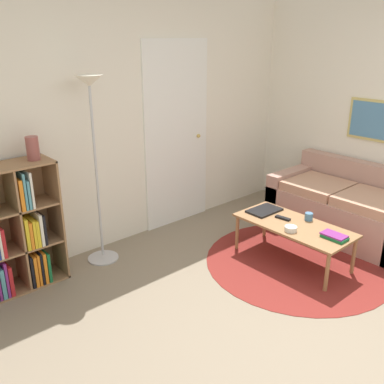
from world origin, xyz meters
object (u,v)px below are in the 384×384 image
at_px(laptop, 264,210).
at_px(cup, 309,217).
at_px(vase_on_shelf, 33,148).
at_px(couch, 348,208).
at_px(floor_lamp, 92,125).
at_px(coffee_table, 294,227).
at_px(bowl, 291,229).

distance_m(laptop, cup, 0.46).
distance_m(cup, vase_on_shelf, 2.63).
bearing_deg(couch, floor_lamp, 152.01).
distance_m(coffee_table, bowl, 0.18).
xyz_separation_m(laptop, bowl, (-0.19, -0.47, 0.01)).
relative_size(floor_lamp, couch, 1.12).
distance_m(couch, bowl, 1.18).
relative_size(coffee_table, vase_on_shelf, 5.67).
bearing_deg(cup, floor_lamp, 140.26).
height_order(couch, vase_on_shelf, vase_on_shelf).
bearing_deg(floor_lamp, coffee_table, -42.43).
relative_size(bowl, cup, 1.49).
height_order(bowl, cup, cup).
height_order(floor_lamp, cup, floor_lamp).
bearing_deg(laptop, cup, -70.72).
relative_size(floor_lamp, vase_on_shelf, 8.93).
bearing_deg(couch, cup, -177.85).
bearing_deg(coffee_table, bowl, -154.70).
bearing_deg(bowl, couch, 3.23).
relative_size(coffee_table, cup, 14.55).
relative_size(floor_lamp, bowl, 15.40).
height_order(floor_lamp, coffee_table, floor_lamp).
distance_m(couch, laptop, 1.07).
distance_m(floor_lamp, coffee_table, 2.12).
bearing_deg(cup, bowl, -174.14).
relative_size(laptop, cup, 4.52).
height_order(coffee_table, laptop, laptop).
height_order(coffee_table, bowl, bowl).
bearing_deg(bowl, floor_lamp, 132.59).
bearing_deg(coffee_table, vase_on_shelf, 145.57).
relative_size(laptop, bowl, 3.04).
bearing_deg(floor_lamp, bowl, -47.41).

